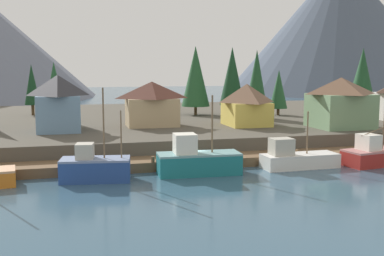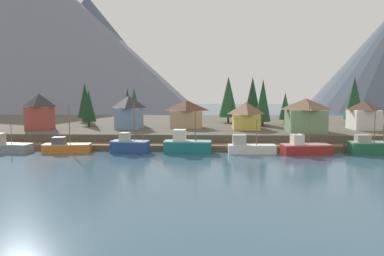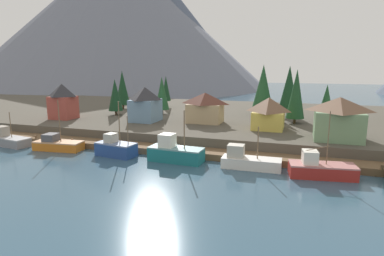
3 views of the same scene
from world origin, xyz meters
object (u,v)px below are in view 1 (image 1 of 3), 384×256
Objects in this scene: conifer_back_right at (362,77)px; conifer_far_left at (232,76)px; house_green at (340,102)px; conifer_near_left at (55,89)px; house_blue at (58,103)px; fishing_boat_red at (378,155)px; conifer_mid_left at (196,76)px; conifer_back_left at (279,89)px; conifer_mid_right at (257,81)px; fishing_boat_teal at (197,161)px; house_yellow at (247,104)px; fishing_boat_white at (297,158)px; conifer_near_right at (32,85)px; fishing_boat_blue at (95,168)px; house_tan at (152,103)px.

conifer_back_right is 24.57m from conifer_far_left.
house_green is 21.75m from conifer_far_left.
house_blue is at bearing -85.99° from conifer_near_left.
fishing_boat_red is 0.73× the size of conifer_mid_left.
conifer_mid_right is at bearing -141.28° from conifer_back_left.
conifer_near_left is (-14.22, 27.91, 6.14)m from fishing_boat_teal.
conifer_back_right reaches higher than house_yellow.
conifer_mid_left reaches higher than conifer_back_right.
fishing_boat_red is 36.93m from conifer_mid_left.
conifer_far_left is (3.75, 31.42, 8.11)m from fishing_boat_white.
fishing_boat_red is at bearing -103.33° from house_green.
conifer_near_right reaches higher than fishing_boat_teal.
house_blue reaches higher than fishing_boat_teal.
conifer_back_right is (53.54, 2.65, 1.40)m from conifer_near_left.
house_blue is at bearing 179.50° from house_yellow.
fishing_boat_red is 26.68m from conifer_mid_right.
fishing_boat_red is at bearing -94.06° from conifer_back_left.
conifer_far_left is at bearing 78.69° from house_yellow.
fishing_boat_blue is 1.05× the size of fishing_boat_teal.
conifer_mid_left is at bearing 130.66° from conifer_mid_right.
house_blue is at bearing 109.71° from fishing_boat_blue.
house_green is at bearing -23.13° from conifer_near_left.
house_green is 24.78m from conifer_back_right.
house_tan is 1.01× the size of house_blue.
house_tan reaches higher than fishing_boat_red.
house_green is 0.87× the size of conifer_near_right.
conifer_back_left is (40.79, -10.22, -0.79)m from conifer_near_right.
conifer_mid_right reaches higher than fishing_boat_teal.
conifer_near_left is 53.62m from conifer_back_right.
conifer_mid_right is 0.94× the size of conifer_back_right.
fishing_boat_white is at bearing 167.06° from fishing_boat_red.
conifer_back_left is at bearing 2.80° from conifer_near_left.
conifer_near_right is at bearing 156.52° from conifer_mid_right.
house_tan is 0.67× the size of conifer_mid_right.
conifer_far_left is at bearing 103.97° from conifer_mid_right.
fishing_boat_white is at bearing -96.82° from conifer_far_left.
conifer_near_right is 0.80× the size of conifer_mid_right.
house_yellow is 0.56× the size of conifer_mid_left.
conifer_mid_right is (16.45, 24.85, 7.08)m from fishing_boat_teal.
conifer_mid_right is at bearing 13.79° from house_blue.
house_blue is 54.47m from conifer_back_right.
house_blue is (-36.80, 5.62, 0.21)m from house_green.
house_green is at bearing 68.05° from fishing_boat_red.
conifer_back_right is at bearing 50.01° from fishing_boat_red.
house_green is 14.88m from conifer_mid_right.
house_blue reaches higher than fishing_boat_white.
fishing_boat_red is at bearing -71.40° from conifer_mid_left.
conifer_mid_right is at bearing 90.18° from fishing_boat_red.
fishing_boat_blue reaches higher than house_tan.
conifer_near_right is (-4.05, 12.02, 0.19)m from conifer_near_left.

